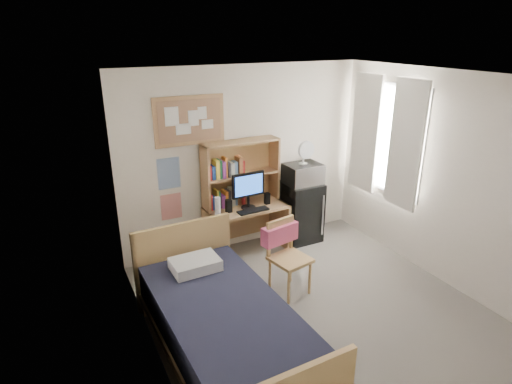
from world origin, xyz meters
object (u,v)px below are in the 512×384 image
desk_chair (290,259)px  microwave (303,174)px  bed (225,333)px  speaker_left (229,206)px  speaker_right (267,198)px  bulletin_board (189,121)px  mini_fridge (300,211)px  monitor (248,191)px  desk_fan (304,154)px  desk (247,229)px

desk_chair → microwave: size_ratio=1.80×
bed → speaker_left: speaker_left is taller
desk_chair → speaker_right: 1.20m
bulletin_board → mini_fridge: size_ratio=1.04×
speaker_left → bulletin_board: bearing=132.6°
monitor → microwave: size_ratio=0.99×
desk_chair → speaker_left: desk_chair is taller
speaker_left → speaker_right: size_ratio=1.09×
desk_chair → bed: desk_chair is taller
mini_fridge → microwave: (0.00, -0.02, 0.60)m
microwave → desk_fan: desk_fan is taller
mini_fridge → monitor: monitor is taller
bulletin_board → speaker_left: (0.37, -0.36, -1.12)m
speaker_right → desk_fan: 0.83m
monitor → speaker_left: size_ratio=2.84×
desk_chair → bed: size_ratio=0.42×
speaker_left → microwave: microwave is taller
bulletin_board → bed: 2.73m
mini_fridge → speaker_left: (-1.21, -0.09, 0.35)m
mini_fridge → speaker_right: bearing=-175.0°
bulletin_board → microwave: bulletin_board is taller
monitor → speaker_right: bearing=0.0°
monitor → speaker_right: (0.30, 0.01, -0.17)m
bulletin_board → desk_fan: bulletin_board is taller
desk_chair → desk_fan: 1.71m
mini_fridge → desk_fan: 0.91m
desk → mini_fridge: bearing=-1.7°
desk → speaker_right: (0.30, -0.05, 0.44)m
mini_fridge → speaker_left: 1.26m
desk_fan → microwave: bearing=0.0°
bulletin_board → microwave: bearing=-10.4°
bed → monitor: (1.11, 1.81, 0.66)m
bulletin_board → microwave: size_ratio=1.83×
desk → desk_fan: size_ratio=3.62×
bed → speaker_right: (1.41, 1.83, 0.48)m
desk → speaker_left: speaker_left is taller
desk_chair → desk_fan: (0.88, 1.16, 0.90)m
desk_chair → monitor: size_ratio=1.82×
microwave → monitor: bearing=-177.3°
bulletin_board → monitor: (0.67, -0.35, -0.96)m
desk_chair → mini_fridge: 1.47m
desk → monitor: (0.00, -0.06, 0.61)m
bulletin_board → desk: (0.66, -0.29, -1.57)m
monitor → microwave: bearing=0.8°
desk → mini_fridge: mini_fridge is taller
desk_chair → mini_fridge: bearing=41.7°
speaker_right → mini_fridge: bearing=3.1°
bulletin_board → desk_fan: bearing=-10.4°
speaker_right → microwave: (0.61, 0.04, 0.26)m
desk_chair → speaker_left: 1.18m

